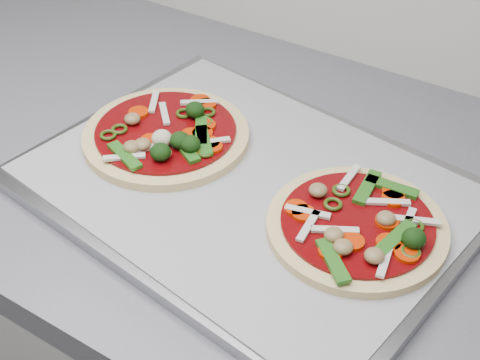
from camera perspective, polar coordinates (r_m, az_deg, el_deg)
The scene contains 4 objects.
baking_tray at distance 0.76m, azimuth 0.67°, elevation -0.74°, with size 0.49×0.36×0.02m, color gray.
parchment at distance 0.75m, azimuth 0.68°, elevation -0.22°, with size 0.46×0.34×0.00m, color #99999E.
pizza_left at distance 0.81m, azimuth -6.18°, elevation 3.89°, with size 0.21×0.21×0.03m.
pizza_right at distance 0.70m, azimuth 10.09°, elevation -3.85°, with size 0.25×0.25×0.03m.
Camera 1 is at (-0.20, 0.76, 1.40)m, focal length 50.00 mm.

